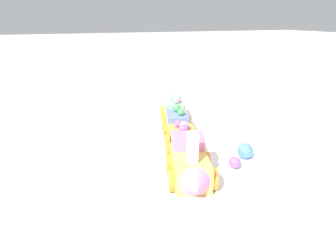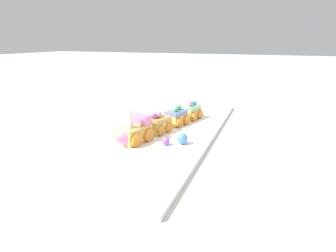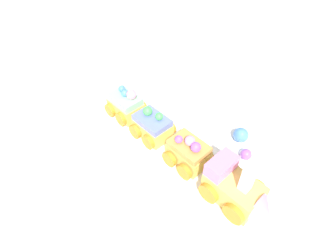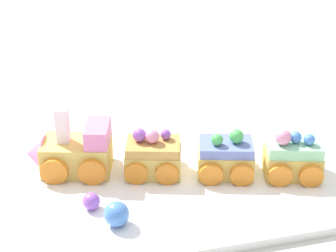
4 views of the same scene
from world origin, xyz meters
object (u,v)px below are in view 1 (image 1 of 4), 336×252
at_px(cake_train_locomotive, 191,168).
at_px(gumball_blue, 245,151).
at_px(cake_car_caramel, 182,141).
at_px(cake_car_blueberry, 177,123).
at_px(cake_car_mint, 173,110).
at_px(gumball_purple, 235,163).

xyz_separation_m(cake_train_locomotive, gumball_blue, (-0.04, 0.13, -0.01)).
bearing_deg(cake_train_locomotive, cake_car_caramel, 179.99).
height_order(cake_car_blueberry, cake_car_mint, cake_car_mint).
bearing_deg(gumball_blue, cake_car_mint, -168.09).
xyz_separation_m(cake_car_blueberry, gumball_blue, (0.16, 0.08, -0.01)).
distance_m(cake_train_locomotive, cake_car_mint, 0.30).
distance_m(gumball_purple, gumball_blue, 0.05).
height_order(cake_car_caramel, gumball_purple, cake_car_caramel).
height_order(cake_car_blueberry, gumball_blue, cake_car_blueberry).
bearing_deg(cake_car_mint, gumball_purple, 18.58).
bearing_deg(cake_car_blueberry, gumball_purple, 27.25).
bearing_deg(cake_train_locomotive, cake_car_blueberry, 179.96).
relative_size(cake_car_caramel, cake_car_blueberry, 1.00).
relative_size(cake_car_blueberry, cake_car_mint, 1.00).
distance_m(cake_car_caramel, gumball_purple, 0.11).
bearing_deg(cake_car_mint, gumball_blue, 27.74).
bearing_deg(cake_train_locomotive, cake_car_mint, 179.91).
bearing_deg(cake_car_blueberry, cake_car_caramel, -0.08).
height_order(cake_car_caramel, cake_car_mint, cake_car_mint).
height_order(cake_car_blueberry, gumball_purple, cake_car_blueberry).
bearing_deg(cake_car_blueberry, cake_train_locomotive, -0.04).
bearing_deg(cake_train_locomotive, gumball_blue, 121.80).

